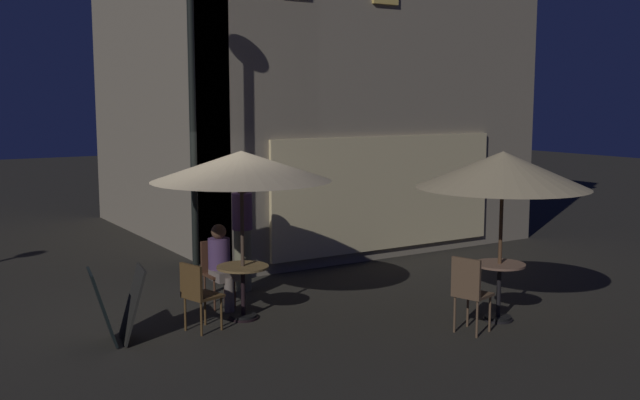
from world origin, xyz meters
name	(u,v)px	position (x,y,z in m)	size (l,w,h in m)	color
ground_plane	(186,313)	(0.00, 0.00, 0.00)	(60.00, 60.00, 0.00)	#2C2A22
cafe_building	(273,61)	(3.49, 3.82, 3.73)	(7.01, 7.90, 7.47)	gray
street_lamp_near_corner	(191,55)	(0.41, 0.61, 3.59)	(0.39, 0.39, 4.84)	black
menu_sandwich_board	(117,305)	(-1.19, -0.76, 0.47)	(0.73, 0.65, 0.91)	black
cafe_table_0	(499,280)	(3.44, -2.57, 0.55)	(0.69, 0.69, 0.79)	black
cafe_table_1	(243,281)	(0.55, -0.68, 0.53)	(0.71, 0.71, 0.74)	black
patio_umbrella_0	(503,170)	(3.44, -2.57, 2.04)	(2.28, 2.28, 2.29)	black
patio_umbrella_1	(241,167)	(0.55, -0.68, 2.08)	(2.41, 2.41, 2.29)	black
cafe_chair_0	(469,288)	(2.69, -2.79, 0.60)	(0.50, 0.50, 1.00)	brown
cafe_chair_1	(217,267)	(0.53, 0.13, 0.57)	(0.41, 0.41, 0.95)	#502F1F
cafe_chair_2	(197,291)	(-0.20, -0.89, 0.54)	(0.51, 0.51, 0.90)	brown
patron_seated_0	(221,261)	(0.53, -0.02, 0.68)	(0.32, 0.53, 1.21)	gray
patron_standing_1	(242,235)	(1.23, 0.70, 0.88)	(0.32, 0.32, 1.73)	#797457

